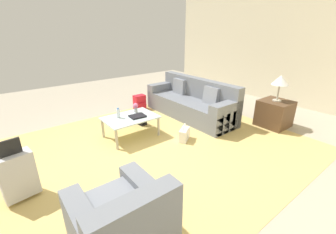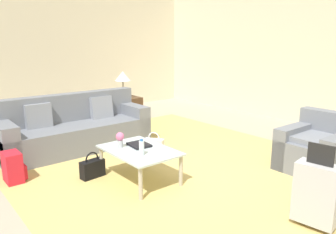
# 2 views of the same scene
# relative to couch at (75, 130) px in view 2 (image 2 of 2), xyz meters

# --- Properties ---
(ground_plane) EXTENTS (12.00, 12.00, 0.00)m
(ground_plane) POSITION_rel_couch_xyz_m (2.19, 0.60, -0.32)
(ground_plane) COLOR #A89E89
(wall_left) EXTENTS (0.12, 8.00, 3.10)m
(wall_left) POSITION_rel_couch_xyz_m (-2.87, 0.60, 1.23)
(wall_left) COLOR beige
(wall_left) RESTS_ON ground
(area_rug) EXTENTS (5.20, 4.40, 0.01)m
(area_rug) POSITION_rel_couch_xyz_m (1.59, 0.80, -0.31)
(area_rug) COLOR tan
(area_rug) RESTS_ON ground
(couch) EXTENTS (0.84, 2.45, 0.92)m
(couch) POSITION_rel_couch_xyz_m (0.00, 0.00, 0.00)
(couch) COLOR slate
(couch) RESTS_ON ground
(armchair) EXTENTS (0.86, 0.88, 0.81)m
(armchair) POSITION_rel_couch_xyz_m (3.09, 2.26, -0.02)
(armchair) COLOR slate
(armchair) RESTS_ON ground
(coffee_table) EXTENTS (1.03, 0.71, 0.43)m
(coffee_table) POSITION_rel_couch_xyz_m (1.79, 0.10, 0.06)
(coffee_table) COLOR silver
(coffee_table) RESTS_ON ground
(water_bottle) EXTENTS (0.06, 0.06, 0.20)m
(water_bottle) POSITION_rel_couch_xyz_m (1.99, -0.00, 0.21)
(water_bottle) COLOR silver
(water_bottle) RESTS_ON coffee_table
(coffee_table_book) EXTENTS (0.32, 0.26, 0.03)m
(coffee_table_book) POSITION_rel_couch_xyz_m (1.67, 0.18, 0.13)
(coffee_table_book) COLOR black
(coffee_table_book) RESTS_ON coffee_table
(flower_vase) EXTENTS (0.11, 0.11, 0.21)m
(flower_vase) POSITION_rel_couch_xyz_m (1.57, -0.05, 0.24)
(flower_vase) COLOR #B2B7BC
(flower_vase) RESTS_ON coffee_table
(side_table) EXTENTS (0.62, 0.62, 0.59)m
(side_table) POSITION_rel_couch_xyz_m (-1.01, 1.60, -0.02)
(side_table) COLOR #513823
(side_table) RESTS_ON ground
(table_lamp) EXTENTS (0.35, 0.35, 0.57)m
(table_lamp) POSITION_rel_couch_xyz_m (-1.01, 1.60, 0.72)
(table_lamp) COLOR #ADA899
(table_lamp) RESTS_ON side_table
(suitcase_silver) EXTENTS (0.43, 0.27, 0.85)m
(suitcase_silver) POSITION_rel_couch_xyz_m (3.79, 0.80, 0.04)
(suitcase_silver) COLOR #B7B7BC
(suitcase_silver) RESTS_ON ground
(handbag_white) EXTENTS (0.34, 0.29, 0.36)m
(handbag_white) POSITION_rel_couch_xyz_m (1.05, 0.89, -0.19)
(handbag_white) COLOR white
(handbag_white) RESTS_ON ground
(handbag_black) EXTENTS (0.17, 0.33, 0.36)m
(handbag_black) POSITION_rel_couch_xyz_m (1.31, -0.34, -0.19)
(handbag_black) COLOR black
(handbag_black) RESTS_ON ground
(backpack_red) EXTENTS (0.30, 0.25, 0.40)m
(backpack_red) POSITION_rel_couch_xyz_m (0.79, -1.19, -0.12)
(backpack_red) COLOR red
(backpack_red) RESTS_ON ground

